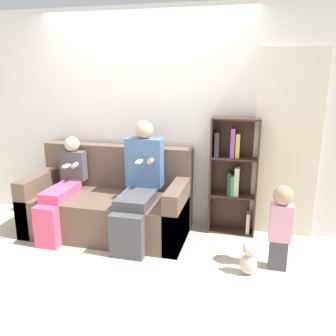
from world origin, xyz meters
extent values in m
plane|color=beige|center=(0.00, 0.00, 0.00)|extent=(14.00, 14.00, 0.00)
cube|color=silver|center=(0.00, 1.00, 1.27)|extent=(10.00, 0.06, 2.55)
cube|color=beige|center=(1.61, 0.95, 1.04)|extent=(0.70, 0.04, 2.09)
cube|color=brown|center=(-0.34, 0.40, 0.23)|extent=(1.85, 0.69, 0.46)
cube|color=brown|center=(-0.34, 0.84, 0.49)|extent=(1.85, 0.19, 0.98)
cube|color=brown|center=(-1.19, 0.40, 0.33)|extent=(0.16, 0.69, 0.67)
cube|color=brown|center=(0.50, 0.40, 0.33)|extent=(0.16, 0.69, 0.67)
cube|color=#47474C|center=(0.07, 0.00, 0.23)|extent=(0.35, 0.12, 0.46)
cube|color=#47474C|center=(0.07, 0.30, 0.51)|extent=(0.35, 0.48, 0.11)
cube|color=#476B9E|center=(0.07, 0.63, 0.84)|extent=(0.41, 0.18, 0.55)
sphere|color=tan|center=(0.07, 0.63, 1.22)|extent=(0.20, 0.20, 0.20)
cylinder|color=tan|center=(0.19, 0.49, 0.90)|extent=(0.05, 0.10, 0.05)
cube|color=white|center=(0.07, 0.44, 0.90)|extent=(0.05, 0.12, 0.02)
cube|color=#DB4C75|center=(-0.83, 0.00, 0.23)|extent=(0.25, 0.12, 0.46)
cube|color=#DB4C75|center=(-0.83, 0.33, 0.51)|extent=(0.25, 0.53, 0.11)
cube|color=#4C4C51|center=(-0.83, 0.66, 0.74)|extent=(0.30, 0.13, 0.35)
sphere|color=beige|center=(-0.83, 0.66, 1.00)|extent=(0.18, 0.18, 0.18)
cylinder|color=beige|center=(-0.75, 0.54, 0.78)|extent=(0.05, 0.10, 0.05)
cube|color=white|center=(-0.83, 0.49, 0.78)|extent=(0.05, 0.12, 0.02)
cube|color=#47474C|center=(1.55, 0.15, 0.15)|extent=(0.16, 0.12, 0.30)
cube|color=#E599BC|center=(1.55, 0.15, 0.48)|extent=(0.21, 0.12, 0.36)
sphere|color=tan|center=(1.55, 0.15, 0.74)|extent=(0.19, 0.19, 0.19)
cube|color=#3D281E|center=(0.80, 0.85, 0.67)|extent=(0.02, 0.22, 1.35)
cube|color=#3D281E|center=(1.31, 0.85, 0.67)|extent=(0.02, 0.22, 1.35)
cube|color=#3D281E|center=(1.06, 0.95, 0.67)|extent=(0.53, 0.02, 1.35)
cube|color=#3D281E|center=(1.06, 0.85, 0.01)|extent=(0.49, 0.18, 0.02)
cube|color=#3D281E|center=(1.06, 0.85, 0.45)|extent=(0.49, 0.18, 0.02)
cube|color=#3D281E|center=(1.06, 0.85, 0.90)|extent=(0.49, 0.18, 0.02)
cube|color=#3D281E|center=(1.06, 0.85, 1.34)|extent=(0.49, 0.18, 0.02)
cube|color=#333338|center=(1.01, 0.85, 0.59)|extent=(0.04, 0.15, 0.27)
cube|color=gold|center=(1.09, 0.85, 1.04)|extent=(0.04, 0.10, 0.27)
cube|color=#333338|center=(0.86, 0.85, 1.04)|extent=(0.05, 0.15, 0.28)
cube|color=beige|center=(1.25, 0.85, 0.14)|extent=(0.04, 0.14, 0.24)
cube|color=#934CA3|center=(1.03, 0.85, 1.07)|extent=(0.05, 0.13, 0.33)
cube|color=#429956|center=(1.04, 0.85, 0.58)|extent=(0.06, 0.14, 0.23)
cube|color=beige|center=(1.10, 0.85, 0.63)|extent=(0.05, 0.13, 0.33)
ellipsoid|color=beige|center=(1.28, -0.02, 0.10)|extent=(0.16, 0.13, 0.20)
sphere|color=beige|center=(1.28, -0.02, 0.25)|extent=(0.12, 0.12, 0.12)
sphere|color=beige|center=(1.24, -0.02, 0.30)|extent=(0.05, 0.05, 0.05)
sphere|color=beige|center=(1.32, -0.02, 0.30)|extent=(0.05, 0.05, 0.05)
camera|label=1|loc=(1.26, -3.07, 1.85)|focal=38.00mm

